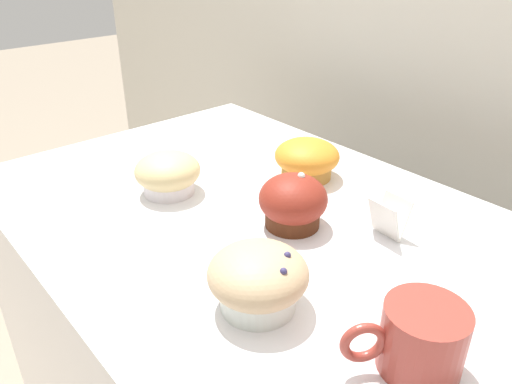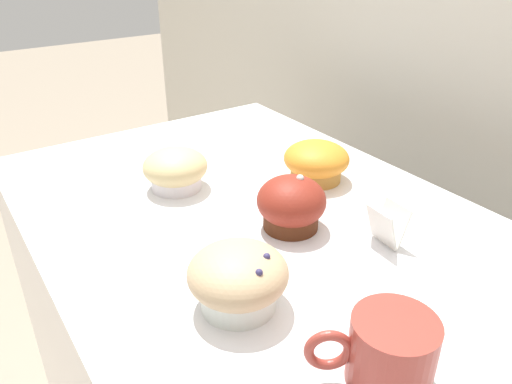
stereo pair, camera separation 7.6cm
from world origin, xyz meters
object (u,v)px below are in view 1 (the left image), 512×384
object	(u,v)px
muffin_front_center	(168,174)
muffin_back_left	(307,159)
muffin_back_right	(258,279)
coffee_cup	(420,338)
muffin_front_left	(293,203)

from	to	relation	value
muffin_front_center	muffin_back_left	size ratio (longest dim) A/B	0.95
muffin_back_right	coffee_cup	bearing A→B (deg)	19.40
muffin_front_center	muffin_back_right	world-z (taller)	muffin_back_right
muffin_back_left	coffee_cup	bearing A→B (deg)	-31.20
muffin_front_center	muffin_back_right	xyz separation A→B (m)	(0.32, -0.07, 0.01)
muffin_front_center	muffin_back_right	distance (m)	0.33
coffee_cup	muffin_front_center	bearing A→B (deg)	178.56
muffin_front_center	muffin_back_left	world-z (taller)	same
muffin_back_right	muffin_front_left	bearing A→B (deg)	123.44
muffin_front_center	muffin_front_left	bearing A→B (deg)	21.87
muffin_back_left	muffin_front_left	size ratio (longest dim) A/B	1.12
muffin_back_left	muffin_front_left	bearing A→B (deg)	-52.80
muffin_back_right	coffee_cup	world-z (taller)	muffin_back_right
muffin_front_center	muffin_back_left	xyz separation A→B (m)	(0.11, 0.22, 0.00)
coffee_cup	muffin_front_left	bearing A→B (deg)	160.86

